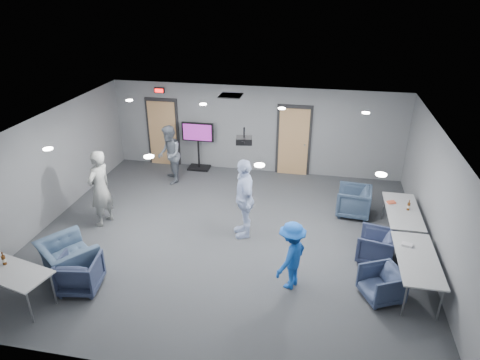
% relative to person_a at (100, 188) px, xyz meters
% --- Properties ---
extents(floor, '(9.00, 9.00, 0.00)m').
position_rel_person_a_xyz_m(floor, '(3.15, -0.00, -0.97)').
color(floor, '#34373B').
rests_on(floor, ground).
extents(ceiling, '(9.00, 9.00, 0.00)m').
position_rel_person_a_xyz_m(ceiling, '(3.15, -0.00, 1.73)').
color(ceiling, silver).
rests_on(ceiling, wall_back).
extents(wall_back, '(9.00, 0.02, 2.70)m').
position_rel_person_a_xyz_m(wall_back, '(3.15, 4.00, 0.38)').
color(wall_back, slate).
rests_on(wall_back, floor).
extents(wall_front, '(9.00, 0.02, 2.70)m').
position_rel_person_a_xyz_m(wall_front, '(3.15, -4.00, 0.38)').
color(wall_front, slate).
rests_on(wall_front, floor).
extents(wall_left, '(0.02, 8.00, 2.70)m').
position_rel_person_a_xyz_m(wall_left, '(-1.35, -0.00, 0.38)').
color(wall_left, slate).
rests_on(wall_left, floor).
extents(wall_right, '(0.02, 8.00, 2.70)m').
position_rel_person_a_xyz_m(wall_right, '(7.65, -0.00, 0.38)').
color(wall_right, slate).
rests_on(wall_right, floor).
extents(door_left, '(1.06, 0.17, 2.24)m').
position_rel_person_a_xyz_m(door_left, '(0.15, 3.95, 0.10)').
color(door_left, black).
rests_on(door_left, wall_back).
extents(door_right, '(1.06, 0.17, 2.24)m').
position_rel_person_a_xyz_m(door_right, '(4.35, 3.95, 0.10)').
color(door_right, black).
rests_on(door_right, wall_back).
extents(exit_sign, '(0.32, 0.08, 0.16)m').
position_rel_person_a_xyz_m(exit_sign, '(0.15, 3.93, 1.48)').
color(exit_sign, black).
rests_on(exit_sign, wall_back).
extents(hvac_diffuser, '(0.60, 0.60, 0.03)m').
position_rel_person_a_xyz_m(hvac_diffuser, '(2.65, 2.80, 1.72)').
color(hvac_diffuser, black).
rests_on(hvac_diffuser, ceiling).
extents(downlights, '(6.18, 3.78, 0.02)m').
position_rel_person_a_xyz_m(downlights, '(3.15, -0.00, 1.72)').
color(downlights, white).
rests_on(downlights, ceiling).
extents(person_a, '(0.61, 0.79, 1.94)m').
position_rel_person_a_xyz_m(person_a, '(0.00, 0.00, 0.00)').
color(person_a, gray).
rests_on(person_a, floor).
extents(person_b, '(0.94, 1.04, 1.74)m').
position_rel_person_a_xyz_m(person_b, '(0.82, 2.64, -0.10)').
color(person_b, slate).
rests_on(person_b, floor).
extents(person_c, '(0.83, 1.23, 1.94)m').
position_rel_person_a_xyz_m(person_c, '(3.52, 0.18, -0.00)').
color(person_c, '#C6D8FF').
rests_on(person_c, floor).
extents(person_d, '(0.87, 1.06, 1.43)m').
position_rel_person_a_xyz_m(person_d, '(4.77, -1.53, -0.25)').
color(person_d, blue).
rests_on(person_d, floor).
extents(chair_right_a, '(0.92, 0.90, 0.77)m').
position_rel_person_a_xyz_m(chair_right_a, '(6.11, 1.64, -0.58)').
color(chair_right_a, '#314055').
rests_on(chair_right_a, floor).
extents(chair_right_b, '(0.90, 0.89, 0.69)m').
position_rel_person_a_xyz_m(chair_right_b, '(6.50, -0.30, -0.62)').
color(chair_right_b, '#333C59').
rests_on(chair_right_b, floor).
extents(chair_right_c, '(0.94, 0.93, 0.65)m').
position_rel_person_a_xyz_m(chair_right_c, '(6.50, -1.56, -0.65)').
color(chair_right_c, '#3C4868').
rests_on(chair_right_c, floor).
extents(chair_front_a, '(0.88, 0.90, 0.72)m').
position_rel_person_a_xyz_m(chair_front_a, '(0.73, -2.40, -0.61)').
color(chair_front_a, '#323B56').
rests_on(chair_front_a, floor).
extents(chair_front_b, '(1.47, 1.44, 0.72)m').
position_rel_person_a_xyz_m(chair_front_b, '(0.25, -2.00, -0.61)').
color(chair_front_b, '#3E526C').
rests_on(chair_front_b, floor).
extents(table_right_a, '(0.74, 1.79, 0.73)m').
position_rel_person_a_xyz_m(table_right_a, '(7.15, 0.74, -0.28)').
color(table_right_a, silver).
rests_on(table_right_a, floor).
extents(table_right_b, '(0.76, 1.83, 0.73)m').
position_rel_person_a_xyz_m(table_right_b, '(7.15, -1.16, -0.28)').
color(table_right_b, silver).
rests_on(table_right_b, floor).
extents(table_front_left, '(1.79, 1.05, 0.73)m').
position_rel_person_a_xyz_m(table_front_left, '(-0.31, -3.00, -0.29)').
color(table_front_left, silver).
rests_on(table_front_left, floor).
extents(bottle_front, '(0.07, 0.07, 0.28)m').
position_rel_person_a_xyz_m(bottle_front, '(-0.46, -2.86, -0.14)').
color(bottle_front, '#512B0E').
rests_on(bottle_front, table_front_left).
extents(bottle_right, '(0.07, 0.07, 0.26)m').
position_rel_person_a_xyz_m(bottle_right, '(7.26, 0.77, -0.14)').
color(bottle_right, '#512B0E').
rests_on(bottle_right, table_right_a).
extents(snack_box, '(0.22, 0.19, 0.04)m').
position_rel_person_a_xyz_m(snack_box, '(6.92, 1.05, -0.22)').
color(snack_box, '#E25938').
rests_on(snack_box, table_right_a).
extents(wrapper, '(0.23, 0.18, 0.05)m').
position_rel_person_a_xyz_m(wrapper, '(7.01, -0.76, -0.22)').
color(wrapper, silver).
rests_on(wrapper, table_right_b).
extents(tv_stand, '(1.01, 0.48, 1.54)m').
position_rel_person_a_xyz_m(tv_stand, '(1.38, 3.74, -0.09)').
color(tv_stand, black).
rests_on(tv_stand, floor).
extents(projector, '(0.39, 0.36, 0.36)m').
position_rel_person_a_xyz_m(projector, '(3.52, 0.14, 1.44)').
color(projector, black).
rests_on(projector, ceiling).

